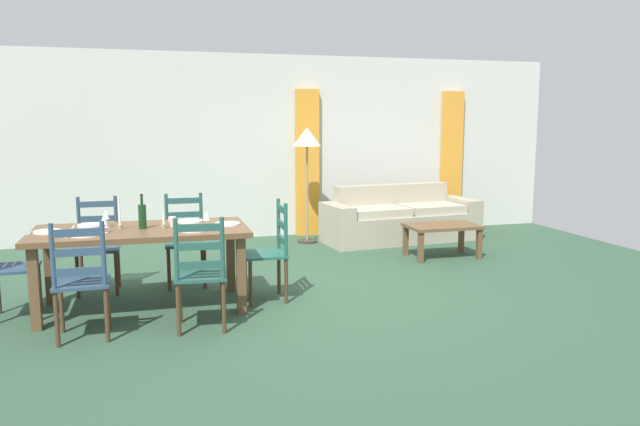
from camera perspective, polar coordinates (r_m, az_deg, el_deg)
ground_plane at (r=6.14m, az=-1.10°, el=-7.70°), size 9.60×9.60×0.02m
wall_far at (r=9.14m, az=-6.29°, el=6.20°), size 9.60×0.16×2.70m
curtain_panel_left at (r=9.18m, az=-1.19°, el=4.70°), size 0.35×0.08×2.20m
curtain_panel_right at (r=10.04m, az=12.25°, el=4.83°), size 0.35×0.08×2.20m
dining_table at (r=5.75m, az=-16.44°, el=-2.26°), size 1.90×0.96×0.75m
dining_chair_near_left at (r=5.11m, az=-21.53°, el=-5.95°), size 0.43×0.41×0.96m
dining_chair_near_right at (r=5.07m, az=-11.18°, el=-5.62°), size 0.45×0.43×0.96m
dining_chair_far_left at (r=6.53m, az=-20.15°, el=-2.85°), size 0.42×0.40×0.96m
dining_chair_far_right at (r=6.56m, az=-12.55°, el=-2.48°), size 0.42×0.40×0.96m
dining_chair_head_west at (r=5.94m, az=-27.38°, el=-4.37°), size 0.41×0.43×0.96m
dining_chair_head_east at (r=5.87m, az=-4.69°, el=-3.57°), size 0.40×0.42×0.96m
dinner_plate_near_left at (r=5.51m, az=-21.20°, el=-1.92°), size 0.24×0.24×0.02m
fork_near_left at (r=5.53m, az=-22.74°, el=-2.04°), size 0.03×0.17×0.01m
dinner_plate_near_right at (r=5.49m, az=-11.82°, el=-1.57°), size 0.24×0.24×0.02m
fork_near_right at (r=5.49m, az=-13.38°, el=-1.69°), size 0.03×0.17×0.01m
dinner_plate_far_left at (r=6.01m, az=-20.74°, el=-1.10°), size 0.24×0.24×0.02m
fork_far_left at (r=6.02m, az=-22.15°, el=-1.20°), size 0.02×0.17×0.01m
dinner_plate_far_right at (r=5.99m, az=-12.14°, el=-0.76°), size 0.24×0.24×0.02m
fork_far_right at (r=5.98m, az=-13.57°, el=-0.88°), size 0.02×0.17×0.01m
dinner_plate_head_west at (r=5.80m, az=-24.20°, el=-1.61°), size 0.24×0.24×0.02m
fork_head_west at (r=5.83m, az=-25.65°, el=-1.72°), size 0.02×0.17×0.01m
dinner_plate_head_east at (r=5.77m, az=-8.72°, el=-1.01°), size 0.24×0.24×0.02m
fork_head_east at (r=5.75m, az=-10.20°, el=-1.13°), size 0.03×0.17×0.01m
wine_bottle at (r=5.70m, az=-16.36°, el=-0.26°), size 0.07×0.07×0.32m
wine_glass_near_left at (r=5.58m, az=-19.66°, el=-0.66°), size 0.06×0.06×0.16m
wine_glass_near_right at (r=5.59m, az=-10.62°, el=-0.30°), size 0.06×0.06×0.16m
wine_glass_far_left at (r=5.88m, az=-19.49°, el=-0.22°), size 0.06×0.06×0.16m
coffee_cup_primary at (r=5.77m, az=-13.73°, el=-0.79°), size 0.07×0.07×0.09m
candle_tall at (r=5.75m, az=-18.30°, el=-0.60°), size 0.05×0.05×0.29m
candle_short at (r=5.69m, az=-14.48°, el=-1.02°), size 0.05×0.05×0.14m
couch at (r=8.94m, az=7.45°, el=-0.68°), size 2.36×1.05×0.80m
coffee_table at (r=7.88m, az=11.41°, el=-1.54°), size 0.90×0.56×0.42m
standing_lamp at (r=8.58m, az=-1.23°, el=6.51°), size 0.40×0.40×1.64m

